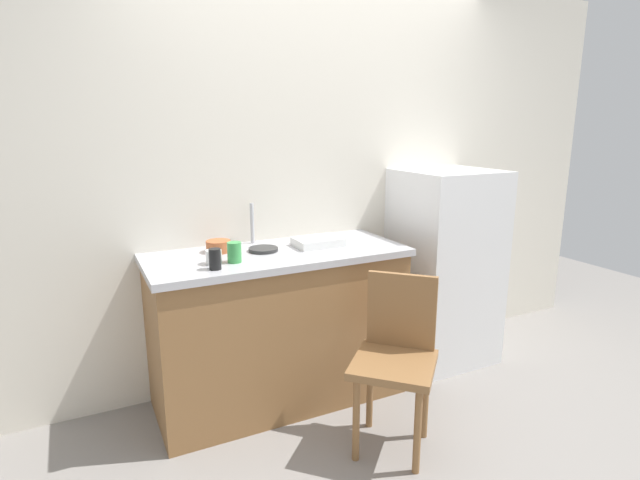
{
  "coord_description": "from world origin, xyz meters",
  "views": [
    {
      "loc": [
        -1.43,
        -1.96,
        1.65
      ],
      "look_at": [
        -0.16,
        0.6,
        0.98
      ],
      "focal_mm": 28.17,
      "sensor_mm": 36.0,
      "label": 1
    }
  ],
  "objects_px": {
    "cup_black": "(215,259)",
    "terracotta_bowl": "(218,246)",
    "chair": "(396,354)",
    "cup_green": "(234,252)",
    "hotplate": "(263,249)",
    "cup_white": "(214,257)",
    "refrigerator": "(444,267)",
    "dish_tray": "(318,242)"
  },
  "relations": [
    {
      "from": "chair",
      "to": "hotplate",
      "type": "xyz_separation_m",
      "value": [
        -0.44,
        0.71,
        0.44
      ]
    },
    {
      "from": "refrigerator",
      "to": "cup_black",
      "type": "distance_m",
      "value": 1.7
    },
    {
      "from": "terracotta_bowl",
      "to": "cup_black",
      "type": "relative_size",
      "value": 1.3
    },
    {
      "from": "cup_black",
      "to": "terracotta_bowl",
      "type": "bearing_deg",
      "value": 72.08
    },
    {
      "from": "chair",
      "to": "cup_white",
      "type": "bearing_deg",
      "value": -172.0
    },
    {
      "from": "terracotta_bowl",
      "to": "cup_green",
      "type": "bearing_deg",
      "value": -85.87
    },
    {
      "from": "cup_black",
      "to": "refrigerator",
      "type": "bearing_deg",
      "value": 7.15
    },
    {
      "from": "chair",
      "to": "terracotta_bowl",
      "type": "relative_size",
      "value": 6.41
    },
    {
      "from": "refrigerator",
      "to": "terracotta_bowl",
      "type": "xyz_separation_m",
      "value": [
        -1.55,
        0.13,
        0.29
      ]
    },
    {
      "from": "cup_white",
      "to": "cup_black",
      "type": "relative_size",
      "value": 0.78
    },
    {
      "from": "terracotta_bowl",
      "to": "cup_white",
      "type": "height_order",
      "value": "cup_white"
    },
    {
      "from": "terracotta_bowl",
      "to": "hotplate",
      "type": "relative_size",
      "value": 0.82
    },
    {
      "from": "chair",
      "to": "cup_black",
      "type": "bearing_deg",
      "value": -166.19
    },
    {
      "from": "cup_green",
      "to": "terracotta_bowl",
      "type": "bearing_deg",
      "value": 94.13
    },
    {
      "from": "chair",
      "to": "cup_green",
      "type": "relative_size",
      "value": 8.2
    },
    {
      "from": "dish_tray",
      "to": "cup_white",
      "type": "height_order",
      "value": "cup_white"
    },
    {
      "from": "hotplate",
      "to": "cup_white",
      "type": "bearing_deg",
      "value": -157.38
    },
    {
      "from": "refrigerator",
      "to": "cup_green",
      "type": "height_order",
      "value": "refrigerator"
    },
    {
      "from": "refrigerator",
      "to": "dish_tray",
      "type": "height_order",
      "value": "refrigerator"
    },
    {
      "from": "cup_green",
      "to": "chair",
      "type": "bearing_deg",
      "value": -40.25
    },
    {
      "from": "refrigerator",
      "to": "chair",
      "type": "xyz_separation_m",
      "value": [
        -0.87,
        -0.68,
        -0.17
      ]
    },
    {
      "from": "hotplate",
      "to": "chair",
      "type": "bearing_deg",
      "value": -58.08
    },
    {
      "from": "refrigerator",
      "to": "dish_tray",
      "type": "relative_size",
      "value": 4.78
    },
    {
      "from": "dish_tray",
      "to": "cup_white",
      "type": "distance_m",
      "value": 0.67
    },
    {
      "from": "terracotta_bowl",
      "to": "chair",
      "type": "bearing_deg",
      "value": -50.03
    },
    {
      "from": "dish_tray",
      "to": "cup_white",
      "type": "xyz_separation_m",
      "value": [
        -0.66,
        -0.11,
        0.01
      ]
    },
    {
      "from": "hotplate",
      "to": "refrigerator",
      "type": "bearing_deg",
      "value": -1.22
    },
    {
      "from": "refrigerator",
      "to": "cup_white",
      "type": "height_order",
      "value": "refrigerator"
    },
    {
      "from": "terracotta_bowl",
      "to": "cup_black",
      "type": "bearing_deg",
      "value": -107.92
    },
    {
      "from": "hotplate",
      "to": "cup_black",
      "type": "bearing_deg",
      "value": -145.45
    },
    {
      "from": "refrigerator",
      "to": "hotplate",
      "type": "relative_size",
      "value": 7.88
    },
    {
      "from": "cup_green",
      "to": "hotplate",
      "type": "bearing_deg",
      "value": 35.14
    },
    {
      "from": "chair",
      "to": "cup_white",
      "type": "distance_m",
      "value": 1.07
    },
    {
      "from": "cup_white",
      "to": "cup_black",
      "type": "height_order",
      "value": "cup_black"
    },
    {
      "from": "refrigerator",
      "to": "hotplate",
      "type": "bearing_deg",
      "value": 178.78
    },
    {
      "from": "terracotta_bowl",
      "to": "cup_white",
      "type": "bearing_deg",
      "value": -110.78
    },
    {
      "from": "chair",
      "to": "terracotta_bowl",
      "type": "bearing_deg",
      "value": 174.93
    },
    {
      "from": "chair",
      "to": "hotplate",
      "type": "distance_m",
      "value": 0.95
    },
    {
      "from": "chair",
      "to": "dish_tray",
      "type": "distance_m",
      "value": 0.83
    },
    {
      "from": "cup_green",
      "to": "cup_white",
      "type": "xyz_separation_m",
      "value": [
        -0.11,
        0.02,
        -0.02
      ]
    },
    {
      "from": "terracotta_bowl",
      "to": "cup_white",
      "type": "xyz_separation_m",
      "value": [
        -0.09,
        -0.23,
        0.0
      ]
    },
    {
      "from": "chair",
      "to": "hotplate",
      "type": "relative_size",
      "value": 5.24
    }
  ]
}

